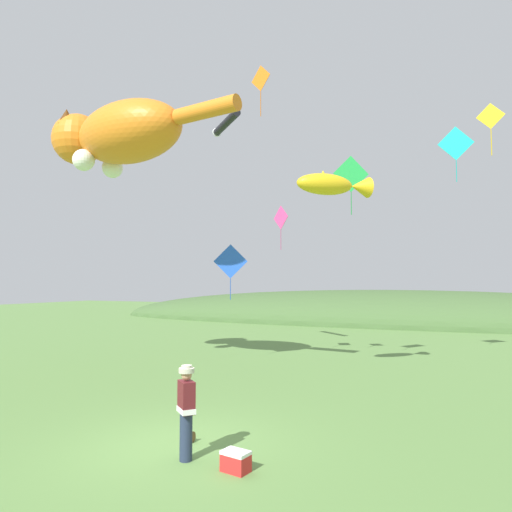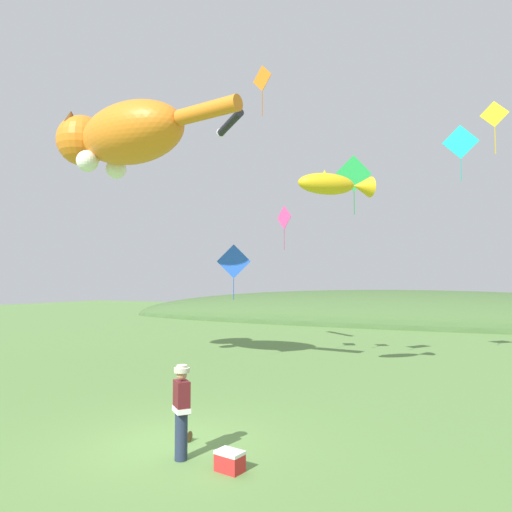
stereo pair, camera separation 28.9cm
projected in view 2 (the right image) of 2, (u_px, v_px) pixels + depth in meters
name	position (u px, v px, depth m)	size (l,w,h in m)	color
ground_plane	(174.00, 446.00, 9.33)	(120.00, 120.00, 0.00)	#5B8442
distant_hill_ridge	(396.00, 323.00, 38.12)	(53.23, 11.98, 5.56)	#426033
festival_attendant	(181.00, 409.00, 8.66)	(0.49, 0.47, 1.77)	#232D47
kite_spool	(187.00, 436.00, 9.61)	(0.14, 0.23, 0.23)	olive
picnic_cooler	(230.00, 461.00, 8.09)	(0.54, 0.41, 0.36)	red
kite_giant_cat	(120.00, 137.00, 17.58)	(8.88, 3.17, 2.71)	orange
kite_fish_windsock	(334.00, 184.00, 15.64)	(2.54, 2.41, 0.85)	gold
kite_tube_streamer	(230.00, 123.00, 21.28)	(2.38, 2.30, 0.44)	black
kite_diamond_green	(354.00, 174.00, 17.79)	(1.25, 0.74, 2.34)	green
kite_diamond_teal	(460.00, 142.00, 18.51)	(1.40, 0.20, 2.31)	#19BFBF
kite_diamond_blue	(234.00, 262.00, 19.33)	(1.34, 0.59, 2.35)	blue
kite_diamond_gold	(494.00, 115.00, 15.04)	(0.88, 0.05, 1.78)	yellow
kite_diamond_orange	(262.00, 79.00, 15.97)	(0.86, 0.37, 1.82)	orange
kite_diamond_pink	(284.00, 218.00, 19.82)	(0.88, 0.58, 1.94)	#E53F8C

